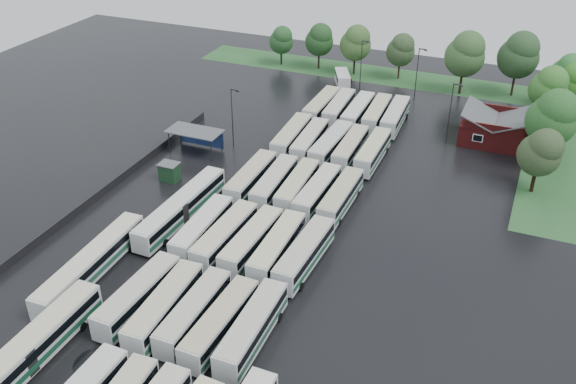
% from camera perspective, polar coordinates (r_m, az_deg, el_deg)
% --- Properties ---
extents(ground, '(160.00, 160.00, 0.00)m').
position_cam_1_polar(ground, '(75.29, -4.96, -5.63)').
color(ground, black).
rests_on(ground, ground).
extents(brick_building, '(10.07, 8.60, 5.39)m').
position_cam_1_polar(brick_building, '(105.20, 17.88, 5.21)').
color(brick_building, maroon).
rests_on(brick_building, ground).
extents(wash_shed, '(8.20, 4.20, 3.58)m').
position_cam_1_polar(wash_shed, '(97.75, -8.17, 5.21)').
color(wash_shed, '#2D2D30').
rests_on(wash_shed, ground).
extents(utility_hut, '(2.70, 2.20, 2.62)m').
position_cam_1_polar(utility_hut, '(90.94, -10.49, 1.79)').
color(utility_hut, '#13331B').
rests_on(utility_hut, ground).
extents(grass_strip_north, '(80.00, 10.00, 0.01)m').
position_cam_1_polar(grass_strip_north, '(129.11, 9.23, 10.07)').
color(grass_strip_north, '#265728').
rests_on(grass_strip_north, ground).
extents(grass_strip_east, '(10.00, 50.00, 0.01)m').
position_cam_1_polar(grass_strip_east, '(105.96, 23.05, 3.25)').
color(grass_strip_east, '#265728').
rests_on(grass_strip_east, ground).
extents(west_fence, '(0.10, 50.00, 1.20)m').
position_cam_1_polar(west_fence, '(91.27, -15.16, 0.78)').
color(west_fence, '#2D2D30').
rests_on(west_fence, ground).
extents(bus_r1c0, '(2.98, 12.08, 3.34)m').
position_cam_1_polar(bus_r1c0, '(68.13, -13.18, -8.97)').
color(bus_r1c0, silver).
rests_on(bus_r1c0, ground).
extents(bus_r1c1, '(3.10, 12.27, 3.39)m').
position_cam_1_polar(bus_r1c1, '(66.21, -10.92, -9.98)').
color(bus_r1c1, silver).
rests_on(bus_r1c1, ground).
extents(bus_r1c2, '(2.51, 11.60, 3.23)m').
position_cam_1_polar(bus_r1c2, '(65.23, -8.37, -10.53)').
color(bus_r1c2, silver).
rests_on(bus_r1c2, ground).
extents(bus_r1c3, '(2.83, 11.83, 3.28)m').
position_cam_1_polar(bus_r1c3, '(63.69, -6.05, -11.51)').
color(bus_r1c3, silver).
rests_on(bus_r1c3, ground).
extents(bus_r1c4, '(2.81, 12.15, 3.37)m').
position_cam_1_polar(bus_r1c4, '(62.81, -3.21, -12.02)').
color(bus_r1c4, silver).
rests_on(bus_r1c4, ground).
extents(bus_r2c0, '(2.82, 11.94, 3.31)m').
position_cam_1_polar(bus_r2c0, '(76.98, -7.63, -3.25)').
color(bus_r2c0, silver).
rests_on(bus_r2c0, ground).
extents(bus_r2c1, '(2.90, 12.16, 3.37)m').
position_cam_1_polar(bus_r2c1, '(75.38, -5.62, -3.89)').
color(bus_r2c1, silver).
rests_on(bus_r2c1, ground).
extents(bus_r2c2, '(2.87, 12.02, 3.33)m').
position_cam_1_polar(bus_r2c2, '(74.25, -3.27, -4.40)').
color(bus_r2c2, silver).
rests_on(bus_r2c2, ground).
extents(bus_r2c3, '(2.86, 12.12, 3.36)m').
position_cam_1_polar(bus_r2c3, '(73.10, -0.97, -4.96)').
color(bus_r2c3, silver).
rests_on(bus_r2c3, ground).
extents(bus_r2c4, '(2.96, 12.23, 3.38)m').
position_cam_1_polar(bus_r2c4, '(72.11, 1.47, -5.51)').
color(bus_r2c4, silver).
rests_on(bus_r2c4, ground).
extents(bus_r3c0, '(2.74, 12.08, 3.35)m').
position_cam_1_polar(bus_r3c0, '(86.92, -3.30, 1.25)').
color(bus_r3c0, silver).
rests_on(bus_r3c0, ground).
extents(bus_r3c1, '(3.03, 11.95, 3.30)m').
position_cam_1_polar(bus_r3c1, '(85.71, -1.23, 0.82)').
color(bus_r3c1, silver).
rests_on(bus_r3c1, ground).
extents(bus_r3c2, '(2.94, 11.69, 3.23)m').
position_cam_1_polar(bus_r3c2, '(84.96, 0.83, 0.51)').
color(bus_r3c2, silver).
rests_on(bus_r3c2, ground).
extents(bus_r3c3, '(2.67, 11.79, 3.27)m').
position_cam_1_polar(bus_r3c3, '(83.70, 2.62, -0.01)').
color(bus_r3c3, silver).
rests_on(bus_r3c3, ground).
extents(bus_r3c4, '(2.55, 11.81, 3.29)m').
position_cam_1_polar(bus_r3c4, '(82.84, 4.71, -0.43)').
color(bus_r3c4, silver).
rests_on(bus_r3c4, ground).
extents(bus_r4c0, '(3.16, 12.28, 3.39)m').
position_cam_1_polar(bus_r4c0, '(98.27, 0.32, 4.95)').
color(bus_r4c0, silver).
rests_on(bus_r4c0, ground).
extents(bus_r4c1, '(3.04, 11.80, 3.26)m').
position_cam_1_polar(bus_r4c1, '(97.07, 1.94, 4.55)').
color(bus_r4c1, silver).
rests_on(bus_r4c1, ground).
extents(bus_r4c2, '(3.00, 12.31, 3.41)m').
position_cam_1_polar(bus_r4c2, '(95.92, 3.83, 4.22)').
color(bus_r4c2, silver).
rests_on(bus_r4c2, ground).
extents(bus_r4c3, '(2.71, 11.63, 3.22)m').
position_cam_1_polar(bus_r4c3, '(95.38, 5.57, 3.91)').
color(bus_r4c3, silver).
rests_on(bus_r4c3, ground).
extents(bus_r4c4, '(2.61, 11.80, 3.28)m').
position_cam_1_polar(bus_r4c4, '(94.60, 7.54, 3.56)').
color(bus_r4c4, silver).
rests_on(bus_r4c4, ground).
extents(bus_r5c0, '(2.59, 12.01, 3.34)m').
position_cam_1_polar(bus_r5c0, '(109.40, 3.01, 7.65)').
color(bus_r5c0, silver).
rests_on(bus_r5c0, ground).
extents(bus_r5c1, '(3.01, 11.90, 3.29)m').
position_cam_1_polar(bus_r5c1, '(108.78, 4.55, 7.44)').
color(bus_r5c1, silver).
rests_on(bus_r5c1, ground).
extents(bus_r5c2, '(2.80, 12.06, 3.34)m').
position_cam_1_polar(bus_r5c2, '(107.56, 6.22, 7.10)').
color(bus_r5c2, silver).
rests_on(bus_r5c2, ground).
extents(bus_r5c3, '(3.03, 11.84, 3.27)m').
position_cam_1_polar(bus_r5c3, '(107.30, 7.89, 6.90)').
color(bus_r5c3, silver).
rests_on(bus_r5c3, ground).
extents(bus_r5c4, '(3.07, 12.06, 3.33)m').
position_cam_1_polar(bus_r5c4, '(106.69, 9.49, 6.65)').
color(bus_r5c4, silver).
rests_on(bus_r5c4, ground).
extents(artic_bus_west_a, '(2.65, 18.28, 3.39)m').
position_cam_1_polar(artic_bus_west_a, '(64.88, -22.08, -13.07)').
color(artic_bus_west_a, silver).
rests_on(artic_bus_west_a, ground).
extents(artic_bus_west_b, '(3.01, 17.85, 3.30)m').
position_cam_1_polar(artic_bus_west_b, '(81.36, -9.48, -1.39)').
color(artic_bus_west_b, silver).
rests_on(artic_bus_west_b, ground).
extents(artic_bus_west_c, '(2.97, 17.56, 3.25)m').
position_cam_1_polar(artic_bus_west_c, '(73.94, -17.09, -6.11)').
color(artic_bus_west_c, silver).
rests_on(artic_bus_west_c, ground).
extents(minibus, '(4.74, 6.68, 2.75)m').
position_cam_1_polar(minibus, '(122.64, 4.86, 10.01)').
color(minibus, white).
rests_on(minibus, ground).
extents(tree_north_0, '(4.88, 4.88, 8.09)m').
position_cam_1_polar(tree_north_0, '(132.60, -0.57, 13.38)').
color(tree_north_0, black).
rests_on(tree_north_0, ground).
extents(tree_north_1, '(5.61, 5.61, 9.29)m').
position_cam_1_polar(tree_north_1, '(130.32, 2.84, 13.39)').
color(tree_north_1, black).
rests_on(tree_north_1, ground).
extents(tree_north_2, '(6.04, 6.04, 10.00)m').
position_cam_1_polar(tree_north_2, '(127.39, 6.07, 13.07)').
color(tree_north_2, '#302219').
rests_on(tree_north_2, ground).
extents(tree_north_3, '(5.45, 5.45, 9.03)m').
position_cam_1_polar(tree_north_3, '(126.48, 10.04, 12.36)').
color(tree_north_3, '#3A2719').
rests_on(tree_north_3, ground).
extents(tree_north_4, '(7.16, 7.16, 11.86)m').
position_cam_1_polar(tree_north_4, '(120.84, 15.53, 11.77)').
color(tree_north_4, black).
rests_on(tree_north_4, ground).
extents(tree_north_5, '(7.27, 7.27, 12.03)m').
position_cam_1_polar(tree_north_5, '(122.75, 19.89, 11.42)').
color(tree_north_5, '#2F2215').
rests_on(tree_north_5, ground).
extents(tree_north_6, '(6.01, 6.01, 9.96)m').
position_cam_1_polar(tree_north_6, '(120.62, 23.67, 9.66)').
color(tree_north_6, black).
rests_on(tree_north_6, ground).
extents(tree_east_0, '(5.78, 5.74, 9.51)m').
position_cam_1_polar(tree_east_0, '(90.55, 21.60, 3.33)').
color(tree_east_0, black).
rests_on(tree_east_0, ground).
extents(tree_east_1, '(7.21, 7.21, 11.93)m').
position_cam_1_polar(tree_east_1, '(97.87, 22.53, 6.17)').
color(tree_east_1, black).
rests_on(tree_east_1, ground).
extents(tree_east_2, '(5.39, 5.39, 8.93)m').
position_cam_1_polar(tree_east_2, '(105.25, 22.28, 6.71)').
color(tree_east_2, '#332116').
rests_on(tree_east_2, ground).
extents(tree_east_3, '(6.11, 6.11, 10.11)m').
position_cam_1_polar(tree_east_3, '(112.74, 22.21, 8.67)').
color(tree_east_3, black).
rests_on(tree_east_3, ground).
extents(tree_east_4, '(5.50, 5.50, 9.11)m').
position_cam_1_polar(tree_east_4, '(118.80, 23.90, 9.03)').
color(tree_east_4, '#352514').
rests_on(tree_east_4, ground).
extents(lamp_post_ne, '(1.51, 0.29, 9.82)m').
position_cam_1_polar(lamp_post_ne, '(101.24, 14.31, 7.16)').
color(lamp_post_ne, '#2D2D30').
rests_on(lamp_post_ne, ground).
extents(lamp_post_nw, '(1.44, 0.28, 9.38)m').
position_cam_1_polar(lamp_post_nw, '(97.62, -4.93, 6.97)').
color(lamp_post_nw, '#2D2D30').
rests_on(lamp_post_nw, ground).
extents(lamp_post_back_w, '(1.45, 0.28, 9.41)m').
position_cam_1_polar(lamp_post_back_w, '(120.05, 6.58, 11.46)').
color(lamp_post_back_w, '#2D2D30').
rests_on(lamp_post_back_w, ground).
extents(lamp_post_back_e, '(1.48, 0.29, 9.58)m').
position_cam_1_polar(lamp_post_back_e, '(116.62, 11.46, 10.53)').
color(lamp_post_back_e, '#2D2D30').
rests_on(lamp_post_back_e, ground).
extents(puddle_0, '(4.27, 4.27, 0.01)m').
position_cam_1_polar(puddle_0, '(64.58, -16.69, -14.40)').
color(puddle_0, black).
rests_on(puddle_0, ground).
extents(puddle_2, '(5.93, 5.93, 0.01)m').
position_cam_1_polar(puddle_2, '(81.53, -10.39, -2.93)').
color(puddle_2, black).
rests_on(puddle_2, ground).
extents(puddle_3, '(4.74, 4.74, 0.01)m').
position_cam_1_polar(puddle_3, '(72.64, -1.13, -7.03)').
color(puddle_3, black).
rests_on(puddle_3, ground).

